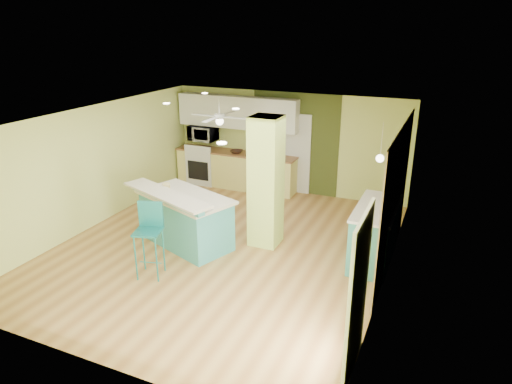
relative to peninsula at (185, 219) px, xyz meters
The scene contains 23 objects.
floor 0.93m from the peninsula, 12.64° to the left, with size 6.00×7.00×0.01m, color #9E6937.
ceiling 2.11m from the peninsula, 12.64° to the left, with size 6.00×7.00×0.01m, color white.
wall_back 3.81m from the peninsula, 78.56° to the left, with size 6.00×0.01×2.50m, color #D6E279.
wall_front 3.49m from the peninsula, 77.45° to the right, with size 6.00×0.01×2.50m, color #D6E279.
wall_left 2.38m from the peninsula, behind, with size 0.01×7.00×2.50m, color #D6E279.
wall_right 3.82m from the peninsula, ahead, with size 0.01×7.00×2.50m, color #D6E279.
wood_panel 3.88m from the peninsula, 11.61° to the left, with size 0.02×3.40×2.50m, color #8F7051.
olive_accent 3.84m from the peninsula, 75.53° to the left, with size 2.20×0.02×2.50m, color #414B1E.
interior_door 3.78m from the peninsula, 75.43° to the left, with size 0.82×0.05×2.00m, color silver.
french_door 4.31m from the peninsula, 29.88° to the right, with size 0.04×1.08×2.10m, color white.
column 1.70m from the peninsula, 25.57° to the left, with size 0.55×0.55×2.50m, color #C5E469.
kitchen_run 3.41m from the peninsula, 99.40° to the left, with size 3.25×0.63×0.94m.
stove 3.68m from the peninsula, 114.18° to the left, with size 0.76×0.66×1.08m.
upper_cabinets 3.80m from the peninsula, 99.08° to the left, with size 3.20×0.34×0.80m, color white.
microwave 3.78m from the peninsula, 114.12° to the left, with size 0.70×0.48×0.39m, color white.
ceiling_fan 2.68m from the peninsula, 99.36° to the left, with size 1.41×1.41×0.61m.
pendant_lamp 3.77m from the peninsula, 15.12° to the left, with size 0.14×0.14×0.69m.
wall_decor 3.96m from the peninsula, 14.61° to the left, with size 0.03×0.90×0.70m, color brown.
peninsula is the anchor object (origin of this frame).
bar_stool 1.24m from the peninsula, 86.86° to the right, with size 0.53×0.53×1.29m.
side_counter 3.53m from the peninsula, 13.03° to the left, with size 0.69×1.62×1.04m.
fruit_bowl 3.36m from the peninsula, 98.58° to the left, with size 0.32×0.32×0.08m, color #351E15.
canister 0.69m from the peninsula, behind, with size 0.15×0.15×0.18m, color gold.
Camera 1 is at (3.71, -6.96, 4.05)m, focal length 32.00 mm.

